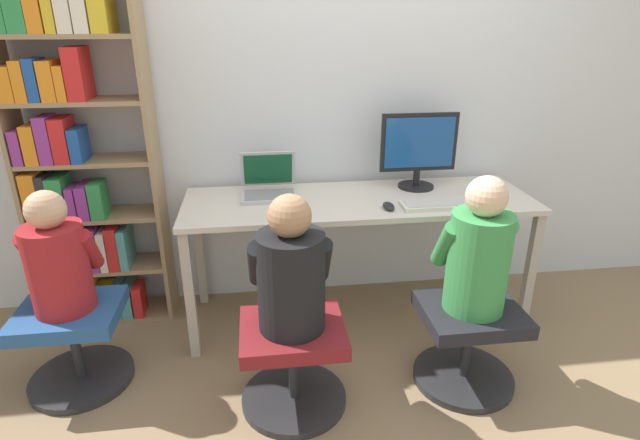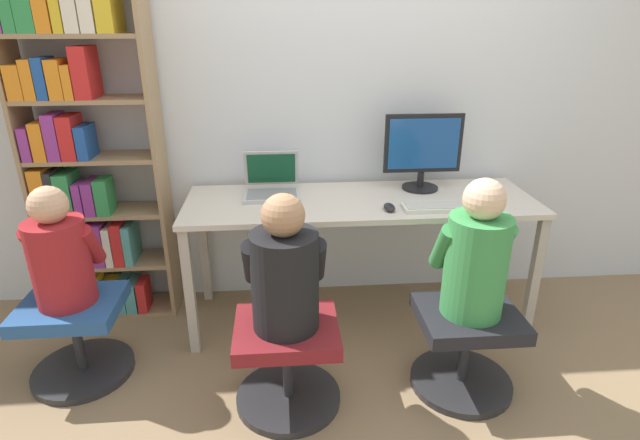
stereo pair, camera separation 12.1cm
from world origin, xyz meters
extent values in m
plane|color=#846B4C|center=(0.00, 0.00, 0.00)|extent=(14.00, 14.00, 0.00)
cube|color=silver|center=(0.00, 0.71, 1.30)|extent=(10.00, 0.05, 2.60)
cube|color=beige|center=(0.00, 0.32, 0.75)|extent=(1.98, 0.64, 0.03)
cube|color=#ADA497|center=(-0.95, 0.04, 0.37)|extent=(0.05, 0.05, 0.74)
cube|color=#ADA497|center=(0.95, 0.04, 0.37)|extent=(0.05, 0.05, 0.74)
cube|color=#ADA497|center=(-0.95, 0.60, 0.37)|extent=(0.05, 0.05, 0.74)
cube|color=#ADA497|center=(0.95, 0.60, 0.37)|extent=(0.05, 0.05, 0.74)
cylinder|color=black|center=(0.38, 0.48, 0.77)|extent=(0.21, 0.21, 0.01)
cylinder|color=black|center=(0.38, 0.48, 0.83)|extent=(0.04, 0.04, 0.09)
cube|color=black|center=(0.38, 0.48, 1.04)|extent=(0.46, 0.02, 0.34)
cube|color=#19478C|center=(0.38, 0.47, 1.04)|extent=(0.41, 0.01, 0.29)
cube|color=#B7B7BC|center=(-0.50, 0.40, 0.78)|extent=(0.32, 0.23, 0.02)
cube|color=gray|center=(-0.50, 0.40, 0.79)|extent=(0.28, 0.18, 0.00)
cube|color=#B7B7BC|center=(-0.50, 0.55, 0.90)|extent=(0.32, 0.08, 0.22)
cube|color=#144C2D|center=(-0.50, 0.54, 0.89)|extent=(0.28, 0.06, 0.19)
cube|color=silver|center=(0.40, 0.13, 0.78)|extent=(0.42, 0.14, 0.02)
cube|color=#BAB8AD|center=(0.40, 0.13, 0.79)|extent=(0.38, 0.11, 0.00)
ellipsoid|color=black|center=(0.13, 0.14, 0.78)|extent=(0.06, 0.11, 0.03)
cylinder|color=#262628|center=(0.43, -0.35, 0.02)|extent=(0.50, 0.50, 0.04)
cylinder|color=#262628|center=(0.43, -0.35, 0.20)|extent=(0.05, 0.05, 0.32)
cube|color=black|center=(0.43, -0.35, 0.40)|extent=(0.47, 0.40, 0.07)
cylinder|color=#262628|center=(-0.44, -0.39, 0.02)|extent=(0.50, 0.50, 0.04)
cylinder|color=#262628|center=(-0.44, -0.39, 0.20)|extent=(0.05, 0.05, 0.32)
cube|color=maroon|center=(-0.44, -0.39, 0.40)|extent=(0.47, 0.40, 0.07)
cylinder|color=#388C47|center=(0.43, -0.35, 0.67)|extent=(0.28, 0.28, 0.48)
sphere|color=beige|center=(0.43, -0.35, 1.00)|extent=(0.19, 0.19, 0.19)
cylinder|color=#388C47|center=(0.29, -0.28, 0.74)|extent=(0.08, 0.21, 0.27)
cylinder|color=#388C47|center=(0.56, -0.28, 0.74)|extent=(0.08, 0.21, 0.27)
cylinder|color=black|center=(-0.44, -0.39, 0.66)|extent=(0.30, 0.30, 0.45)
sphere|color=#A87A56|center=(-0.44, -0.39, 0.96)|extent=(0.19, 0.19, 0.19)
cylinder|color=black|center=(-0.59, -0.33, 0.72)|extent=(0.08, 0.20, 0.25)
cylinder|color=black|center=(-0.30, -0.33, 0.72)|extent=(0.08, 0.20, 0.25)
cube|color=#997A56|center=(-1.85, 0.53, 0.99)|extent=(0.02, 0.26, 1.97)
cube|color=#997A56|center=(-1.13, 0.53, 0.99)|extent=(0.02, 0.26, 1.97)
cube|color=#997A56|center=(-1.49, 0.53, 0.01)|extent=(0.69, 0.25, 0.02)
cube|color=#997A56|center=(-1.49, 0.53, 0.34)|extent=(0.69, 0.25, 0.02)
cube|color=#997A56|center=(-1.49, 0.53, 0.66)|extent=(0.69, 0.25, 0.02)
cube|color=#997A56|center=(-1.49, 0.53, 0.99)|extent=(0.69, 0.25, 0.02)
cube|color=#997A56|center=(-1.49, 0.53, 1.31)|extent=(0.69, 0.25, 0.02)
cube|color=#997A56|center=(-1.49, 0.53, 1.64)|extent=(0.69, 0.25, 0.02)
cube|color=#2D8C47|center=(-1.80, 0.51, 0.15)|extent=(0.06, 0.22, 0.25)
cube|color=#8C338C|center=(-1.74, 0.47, 0.12)|extent=(0.05, 0.15, 0.19)
cube|color=#8C338C|center=(-1.68, 0.49, 0.13)|extent=(0.04, 0.18, 0.22)
cube|color=gold|center=(-1.61, 0.48, 0.14)|extent=(0.08, 0.16, 0.24)
cube|color=gold|center=(-1.52, 0.49, 0.12)|extent=(0.09, 0.17, 0.20)
cube|color=teal|center=(-1.45, 0.50, 0.12)|extent=(0.05, 0.21, 0.20)
cube|color=teal|center=(-1.39, 0.50, 0.12)|extent=(0.06, 0.21, 0.18)
cube|color=red|center=(-1.32, 0.47, 0.12)|extent=(0.05, 0.15, 0.20)
cube|color=gold|center=(-1.81, 0.49, 0.48)|extent=(0.05, 0.18, 0.27)
cube|color=red|center=(-1.74, 0.51, 0.47)|extent=(0.07, 0.22, 0.25)
cube|color=#8C338C|center=(-1.66, 0.49, 0.43)|extent=(0.08, 0.17, 0.17)
cube|color=#8C338C|center=(-1.60, 0.50, 0.48)|extent=(0.04, 0.21, 0.27)
cube|color=#8C338C|center=(-1.53, 0.49, 0.48)|extent=(0.07, 0.19, 0.26)
cube|color=silver|center=(-1.47, 0.48, 0.47)|extent=(0.04, 0.16, 0.24)
cube|color=red|center=(-1.41, 0.49, 0.48)|extent=(0.06, 0.18, 0.26)
cube|color=teal|center=(-1.36, 0.51, 0.47)|extent=(0.05, 0.22, 0.24)
cube|color=orange|center=(-1.79, 0.50, 0.81)|extent=(0.08, 0.21, 0.27)
cube|color=#262628|center=(-1.73, 0.50, 0.80)|extent=(0.04, 0.20, 0.26)
cube|color=#2D8C47|center=(-1.66, 0.49, 0.80)|extent=(0.09, 0.19, 0.24)
cube|color=#8C338C|center=(-1.59, 0.48, 0.77)|extent=(0.04, 0.15, 0.19)
cube|color=#8C338C|center=(-1.53, 0.50, 0.77)|extent=(0.06, 0.19, 0.19)
cube|color=#2D8C47|center=(-1.46, 0.47, 0.78)|extent=(0.07, 0.15, 0.21)
cube|color=#8C338C|center=(-1.80, 0.50, 1.09)|extent=(0.05, 0.21, 0.18)
cube|color=orange|center=(-1.74, 0.49, 1.10)|extent=(0.07, 0.18, 0.21)
cube|color=#8C338C|center=(-1.66, 0.48, 1.12)|extent=(0.07, 0.17, 0.25)
cube|color=red|center=(-1.58, 0.49, 1.12)|extent=(0.08, 0.19, 0.24)
cube|color=#1E4C9E|center=(-1.51, 0.49, 1.09)|extent=(0.06, 0.18, 0.18)
cube|color=orange|center=(-1.79, 0.50, 1.41)|extent=(0.08, 0.20, 0.18)
cube|color=orange|center=(-1.72, 0.48, 1.42)|extent=(0.06, 0.16, 0.20)
cube|color=#1E4C9E|center=(-1.66, 0.49, 1.43)|extent=(0.05, 0.17, 0.21)
cube|color=orange|center=(-1.59, 0.50, 1.42)|extent=(0.07, 0.20, 0.20)
cube|color=orange|center=(-1.53, 0.48, 1.41)|extent=(0.05, 0.17, 0.18)
cube|color=red|center=(-1.45, 0.50, 1.46)|extent=(0.08, 0.20, 0.26)
cube|color=#8C338C|center=(-1.81, 0.48, 1.76)|extent=(0.05, 0.15, 0.22)
cube|color=#2D8C47|center=(-1.75, 0.49, 1.79)|extent=(0.06, 0.19, 0.27)
cube|color=#2D8C47|center=(-1.67, 0.50, 1.75)|extent=(0.09, 0.21, 0.21)
cube|color=orange|center=(-1.59, 0.50, 1.77)|extent=(0.07, 0.21, 0.25)
cube|color=gold|center=(-1.52, 0.50, 1.77)|extent=(0.05, 0.21, 0.24)
cube|color=silver|center=(-1.45, 0.50, 1.75)|extent=(0.07, 0.21, 0.21)
cube|color=silver|center=(-1.38, 0.50, 1.75)|extent=(0.07, 0.20, 0.20)
cube|color=gold|center=(-1.29, 0.51, 1.75)|extent=(0.08, 0.22, 0.20)
cylinder|color=#262628|center=(-1.50, -0.10, 0.02)|extent=(0.50, 0.50, 0.04)
cylinder|color=#262628|center=(-1.50, -0.10, 0.20)|extent=(0.05, 0.05, 0.32)
cube|color=#234C84|center=(-1.50, -0.10, 0.40)|extent=(0.47, 0.40, 0.07)
cylinder|color=maroon|center=(-1.50, -0.10, 0.64)|extent=(0.27, 0.27, 0.43)
sphere|color=tan|center=(-1.50, -0.10, 0.94)|extent=(0.18, 0.18, 0.18)
cylinder|color=maroon|center=(-1.63, -0.04, 0.70)|extent=(0.08, 0.19, 0.24)
cylinder|color=maroon|center=(-1.37, -0.04, 0.70)|extent=(0.08, 0.19, 0.24)
camera|label=1|loc=(-0.57, -2.30, 1.72)|focal=28.00mm
camera|label=2|loc=(-0.45, -2.31, 1.72)|focal=28.00mm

